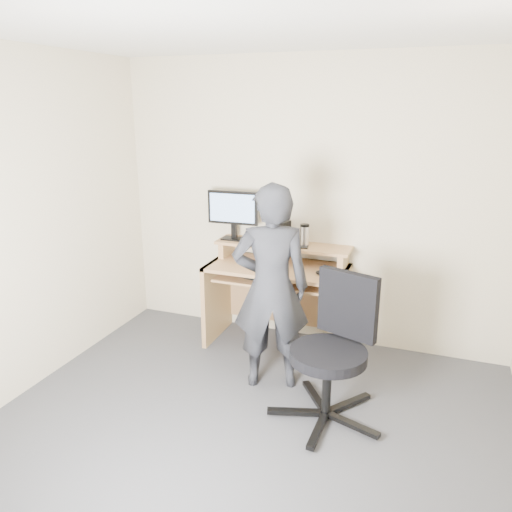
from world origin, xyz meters
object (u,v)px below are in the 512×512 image
Objects in this scene: office_chair at (335,344)px; person at (271,288)px; monitor at (233,211)px; desk at (280,285)px.

office_chair is 0.64m from person.
monitor is at bearing 158.58° from office_chair.
monitor is at bearing -70.98° from person.
person reaches higher than monitor.
office_chair is (0.69, -0.94, -0.01)m from desk.
desk is 1.17m from office_chair.
person is at bearing -53.26° from monitor.
person reaches higher than office_chair.
office_chair is (1.16, -0.99, -0.64)m from monitor.
desk is at bearing -98.03° from person.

